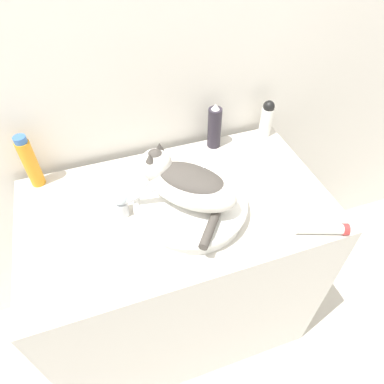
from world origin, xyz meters
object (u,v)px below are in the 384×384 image
at_px(cream_tube, 322,229).
at_px(cat, 185,182).
at_px(hairspray_can_black, 214,127).
at_px(shampoo_bottle_tall, 30,162).
at_px(faucet, 125,201).
at_px(deodorant_stick, 267,118).

bearing_deg(cream_tube, cat, 148.77).
xyz_separation_m(hairspray_can_black, shampoo_bottle_tall, (-0.68, 0.00, 0.01)).
xyz_separation_m(faucet, deodorant_stick, (0.64, 0.25, 0.01)).
height_order(cat, faucet, cat).
xyz_separation_m(faucet, shampoo_bottle_tall, (-0.28, 0.25, 0.04)).
bearing_deg(faucet, cat, 2.22).
relative_size(cat, hairspray_can_black, 1.92).
bearing_deg(faucet, shampoo_bottle_tall, 153.68).
relative_size(shampoo_bottle_tall, deodorant_stick, 1.30).
xyz_separation_m(hairspray_can_black, cream_tube, (0.16, -0.53, -0.07)).
bearing_deg(cream_tube, faucet, 154.04).
distance_m(faucet, hairspray_can_black, 0.48).
distance_m(faucet, shampoo_bottle_tall, 0.38).
height_order(cat, cream_tube, cat).
bearing_deg(cat, shampoo_bottle_tall, 12.87).
height_order(cat, shampoo_bottle_tall, cat).
bearing_deg(faucet, hairspray_can_black, 47.99).
relative_size(cat, cream_tube, 2.18).
distance_m(cat, faucet, 0.21).
relative_size(cat, deodorant_stick, 2.31).
relative_size(deodorant_stick, cream_tube, 0.94).
bearing_deg(hairspray_can_black, cat, -125.99).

